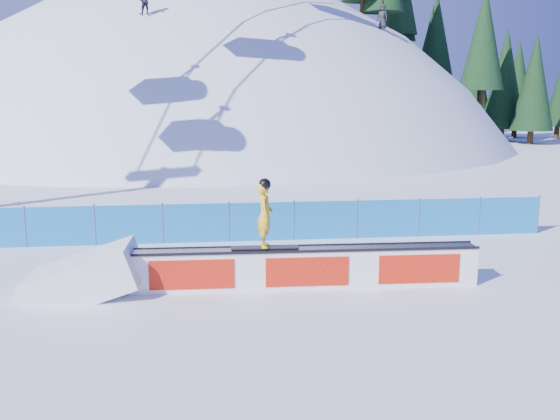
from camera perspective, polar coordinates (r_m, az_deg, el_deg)
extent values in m
plane|color=white|center=(14.92, -7.89, -7.07)|extent=(160.00, 160.00, 0.00)
sphere|color=white|center=(60.57, -6.63, -11.08)|extent=(64.00, 64.00, 64.00)
cylinder|color=black|center=(55.10, 7.73, 17.87)|extent=(0.50, 0.50, 1.40)
cylinder|color=black|center=(60.70, 8.36, 16.27)|extent=(0.50, 0.50, 1.40)
cylinder|color=black|center=(53.69, 11.83, 15.61)|extent=(0.50, 0.50, 1.40)
cylinder|color=black|center=(62.04, 10.03, 14.82)|extent=(0.50, 0.50, 1.40)
cylinder|color=black|center=(60.46, 13.54, 12.74)|extent=(0.50, 0.50, 1.40)
cone|color=black|center=(60.74, 13.71, 16.56)|extent=(3.04, 3.04, 6.91)
cylinder|color=black|center=(64.49, 14.89, 9.69)|extent=(0.50, 0.50, 1.40)
cone|color=black|center=(64.59, 15.09, 13.85)|extent=(3.59, 3.59, 8.17)
cylinder|color=black|center=(57.38, 18.75, 8.11)|extent=(0.50, 0.50, 1.40)
cone|color=black|center=(57.39, 19.04, 12.75)|extent=(3.57, 3.57, 8.11)
cylinder|color=black|center=(61.33, 16.97, 8.87)|extent=(0.50, 0.50, 1.40)
cone|color=black|center=(61.40, 17.24, 13.58)|extent=(3.92, 3.92, 8.90)
cylinder|color=black|center=(59.47, 21.12, 6.32)|extent=(0.50, 0.50, 1.40)
cone|color=black|center=(59.34, 21.39, 10.18)|extent=(3.00, 3.00, 6.82)
cylinder|color=black|center=(63.05, 22.21, 6.47)|extent=(0.50, 0.50, 1.40)
cone|color=black|center=(62.92, 22.49, 10.36)|extent=(3.25, 3.25, 7.38)
cylinder|color=black|center=(66.60, 23.39, 6.57)|extent=(0.50, 0.50, 1.40)
cone|color=black|center=(66.48, 23.69, 10.45)|extent=(3.44, 3.44, 7.82)
cube|color=#156FBD|center=(19.12, -7.67, -1.21)|extent=(22.00, 0.03, 1.20)
cylinder|color=#3A4769|center=(19.86, -22.25, -1.34)|extent=(0.05, 0.05, 1.30)
cylinder|color=#3A4769|center=(19.41, -16.56, -1.24)|extent=(0.05, 0.05, 1.30)
cylinder|color=#3A4769|center=(19.16, -10.66, -1.13)|extent=(0.05, 0.05, 1.30)
cylinder|color=#3A4769|center=(19.12, -4.67, -1.00)|extent=(0.05, 0.05, 1.30)
cylinder|color=#3A4769|center=(19.28, 1.28, -0.86)|extent=(0.05, 0.05, 1.30)
cylinder|color=#3A4769|center=(19.65, 7.06, -0.72)|extent=(0.05, 0.05, 1.30)
cylinder|color=#3A4769|center=(20.21, 12.58, -0.58)|extent=(0.05, 0.05, 1.30)
cylinder|color=#3A4769|center=(20.95, 17.76, -0.44)|extent=(0.05, 0.05, 1.30)
cylinder|color=#3A4769|center=(21.85, 22.54, -0.31)|extent=(0.05, 0.05, 1.30)
cube|color=white|center=(14.71, 2.38, -5.38)|extent=(8.15, 0.73, 0.92)
cube|color=gray|center=(14.58, 2.40, -3.57)|extent=(8.07, 0.76, 0.04)
cube|color=black|center=(14.32, 2.54, -3.80)|extent=(8.14, 0.25, 0.06)
cube|color=black|center=(14.84, 2.26, -3.27)|extent=(8.14, 0.25, 0.06)
cube|color=red|center=(14.46, 2.52, -5.67)|extent=(7.73, 0.23, 0.69)
cube|color=red|center=(14.96, 2.25, -5.09)|extent=(7.73, 0.23, 0.69)
cube|color=black|center=(14.48, -1.39, -3.44)|extent=(1.57, 0.33, 0.03)
imported|color=yellow|center=(14.31, -1.40, -0.45)|extent=(0.42, 0.59, 1.51)
sphere|color=black|center=(14.19, -1.41, 2.35)|extent=(0.28, 0.28, 0.28)
imported|color=black|center=(39.89, -12.27, 18.26)|extent=(0.97, 0.86, 1.65)
imported|color=#272727|center=(46.33, 9.36, 17.05)|extent=(0.93, 0.95, 1.65)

